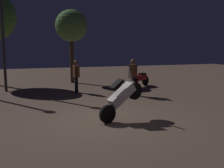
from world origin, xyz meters
TOP-DOWN VIEW (x-y plane):
  - ground_plane at (0.00, 0.00)m, footprint 40.00×40.00m
  - motorcycle_white_foreground at (0.43, -0.15)m, footprint 1.59×0.69m
  - motorcycle_red_parked_left at (3.70, 5.90)m, footprint 1.46×0.97m
  - person_rider_beside at (-0.07, 5.11)m, footprint 0.29×0.66m
  - person_bystander_far at (2.30, 3.55)m, footprint 0.61×0.42m
  - streetlamp_far at (-3.43, 6.51)m, footprint 0.36×0.36m
  - tree_left_bg at (0.30, 8.69)m, footprint 1.95×1.95m

SIDE VIEW (x-z plane):
  - ground_plane at x=0.00m, z-range 0.00..0.00m
  - motorcycle_red_parked_left at x=3.70m, z-range -0.12..0.99m
  - motorcycle_white_foreground at x=0.43m, z-range -0.07..1.56m
  - person_rider_beside at x=-0.07m, z-range 0.15..1.74m
  - person_bystander_far at x=2.30m, z-range 0.17..1.86m
  - streetlamp_far at x=-3.43m, z-range 0.69..6.07m
  - tree_left_bg at x=0.30m, z-range 1.22..5.70m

